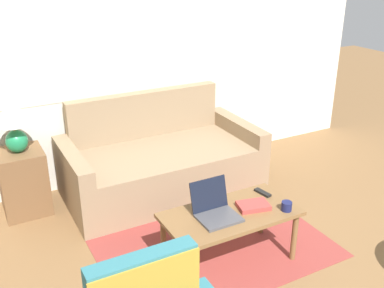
{
  "coord_description": "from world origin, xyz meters",
  "views": [
    {
      "loc": [
        -1.27,
        -0.36,
        2.19
      ],
      "look_at": [
        0.34,
        2.64,
        0.75
      ],
      "focal_mm": 42.0,
      "sensor_mm": 36.0,
      "label": 1
    }
  ],
  "objects_px": {
    "couch": "(160,163)",
    "cup_navy": "(287,206)",
    "tv_remote": "(263,193)",
    "coffee_table": "(230,219)",
    "laptop": "(215,209)",
    "table_lamp": "(13,119)",
    "book_red": "(253,206)"
  },
  "relations": [
    {
      "from": "couch",
      "to": "table_lamp",
      "type": "height_order",
      "value": "table_lamp"
    },
    {
      "from": "coffee_table",
      "to": "cup_navy",
      "type": "xyz_separation_m",
      "value": [
        0.38,
        -0.17,
        0.09
      ]
    },
    {
      "from": "cup_navy",
      "to": "book_red",
      "type": "height_order",
      "value": "cup_navy"
    },
    {
      "from": "table_lamp",
      "to": "tv_remote",
      "type": "relative_size",
      "value": 3.13
    },
    {
      "from": "table_lamp",
      "to": "coffee_table",
      "type": "bearing_deg",
      "value": -50.77
    },
    {
      "from": "table_lamp",
      "to": "laptop",
      "type": "relative_size",
      "value": 1.62
    },
    {
      "from": "coffee_table",
      "to": "tv_remote",
      "type": "bearing_deg",
      "value": 17.23
    },
    {
      "from": "table_lamp",
      "to": "couch",
      "type": "bearing_deg",
      "value": -8.3
    },
    {
      "from": "laptop",
      "to": "book_red",
      "type": "height_order",
      "value": "laptop"
    },
    {
      "from": "coffee_table",
      "to": "laptop",
      "type": "relative_size",
      "value": 3.35
    },
    {
      "from": "table_lamp",
      "to": "coffee_table",
      "type": "height_order",
      "value": "table_lamp"
    },
    {
      "from": "book_red",
      "to": "couch",
      "type": "bearing_deg",
      "value": 96.53
    },
    {
      "from": "laptop",
      "to": "cup_navy",
      "type": "xyz_separation_m",
      "value": [
        0.51,
        -0.19,
        -0.02
      ]
    },
    {
      "from": "cup_navy",
      "to": "table_lamp",
      "type": "bearing_deg",
      "value": 133.86
    },
    {
      "from": "cup_navy",
      "to": "tv_remote",
      "type": "xyz_separation_m",
      "value": [
        -0.0,
        0.29,
        -0.03
      ]
    },
    {
      "from": "coffee_table",
      "to": "tv_remote",
      "type": "relative_size",
      "value": 6.48
    },
    {
      "from": "coffee_table",
      "to": "book_red",
      "type": "relative_size",
      "value": 3.85
    },
    {
      "from": "couch",
      "to": "coffee_table",
      "type": "xyz_separation_m",
      "value": [
        -0.03,
        -1.33,
        0.11
      ]
    },
    {
      "from": "coffee_table",
      "to": "laptop",
      "type": "bearing_deg",
      "value": 172.11
    },
    {
      "from": "couch",
      "to": "laptop",
      "type": "xyz_separation_m",
      "value": [
        -0.16,
        -1.31,
        0.22
      ]
    },
    {
      "from": "cup_navy",
      "to": "book_red",
      "type": "relative_size",
      "value": 0.3
    },
    {
      "from": "couch",
      "to": "book_red",
      "type": "bearing_deg",
      "value": -83.47
    },
    {
      "from": "table_lamp",
      "to": "cup_navy",
      "type": "xyz_separation_m",
      "value": [
        1.62,
        -1.68,
        -0.43
      ]
    },
    {
      "from": "table_lamp",
      "to": "tv_remote",
      "type": "height_order",
      "value": "table_lamp"
    },
    {
      "from": "laptop",
      "to": "cup_navy",
      "type": "bearing_deg",
      "value": -20.25
    },
    {
      "from": "coffee_table",
      "to": "couch",
      "type": "bearing_deg",
      "value": 88.67
    },
    {
      "from": "table_lamp",
      "to": "laptop",
      "type": "bearing_deg",
      "value": -53.4
    },
    {
      "from": "coffee_table",
      "to": "cup_navy",
      "type": "relative_size",
      "value": 12.81
    },
    {
      "from": "couch",
      "to": "laptop",
      "type": "height_order",
      "value": "couch"
    },
    {
      "from": "couch",
      "to": "laptop",
      "type": "distance_m",
      "value": 1.34
    },
    {
      "from": "tv_remote",
      "to": "couch",
      "type": "bearing_deg",
      "value": 105.91
    },
    {
      "from": "couch",
      "to": "cup_navy",
      "type": "distance_m",
      "value": 1.55
    }
  ]
}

